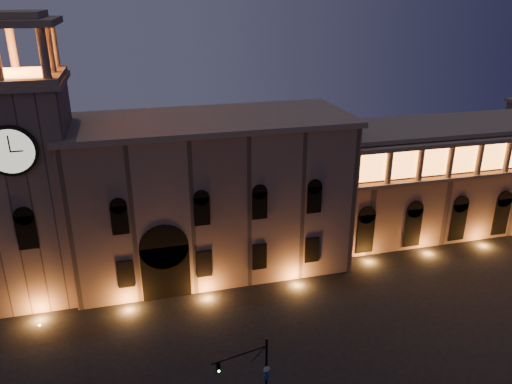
# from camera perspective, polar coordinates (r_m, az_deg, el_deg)

# --- Properties ---
(government_building) EXTENTS (30.80, 12.80, 17.60)m
(government_building) POSITION_cam_1_polar(r_m,az_deg,el_deg) (56.30, -5.20, -0.31)
(government_building) COLOR #795C4F
(government_building) RESTS_ON ground
(clock_tower) EXTENTS (9.80, 9.80, 32.40)m
(clock_tower) POSITION_cam_1_polar(r_m,az_deg,el_deg) (54.41, -24.63, 1.13)
(clock_tower) COLOR #795C4F
(clock_tower) RESTS_ON ground
(colonnade_wing) EXTENTS (40.60, 11.50, 14.50)m
(colonnade_wing) POSITION_cam_1_polar(r_m,az_deg,el_deg) (71.93, 22.34, 1.83)
(colonnade_wing) COLOR brown
(colonnade_wing) RESTS_ON ground
(traffic_light) EXTENTS (4.56, 1.22, 6.37)m
(traffic_light) POSITION_cam_1_polar(r_m,az_deg,el_deg) (39.61, 0.13, -20.19)
(traffic_light) COLOR black
(traffic_light) RESTS_ON ground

